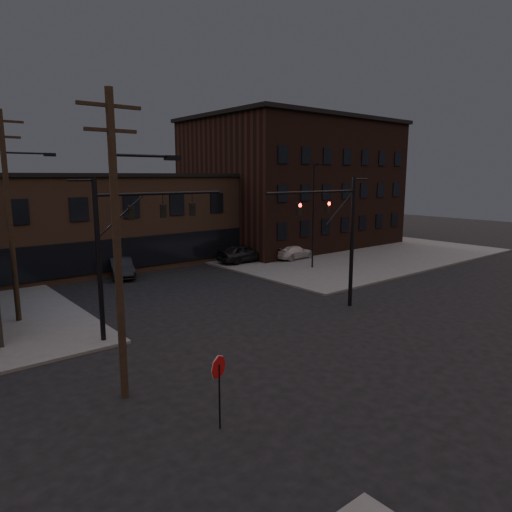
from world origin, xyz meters
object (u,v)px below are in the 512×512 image
Objects in this scene: traffic_signal_far at (123,239)px; parked_car_lot_b at (294,252)px; traffic_signal_near at (340,229)px; car_crossing at (121,267)px; stop_sign at (219,375)px; parked_car_lot_a at (243,253)px.

traffic_signal_far reaches higher than parked_car_lot_b.
traffic_signal_near reaches higher than parked_car_lot_b.
car_crossing is (-16.01, 3.52, -0.01)m from parked_car_lot_b.
traffic_signal_far reaches higher than stop_sign.
traffic_signal_near is 1.60× the size of parked_car_lot_a.
traffic_signal_near is 18.81m from car_crossing.
parked_car_lot_b is at bearing 55.44° from traffic_signal_near.
stop_sign is 30.32m from parked_car_lot_b.
parked_car_lot_a is (4.46, 15.35, -3.93)m from traffic_signal_near.
car_crossing reaches higher than parked_car_lot_b.
traffic_signal_far is at bearing 82.68° from stop_sign.
stop_sign is at bearing 126.39° from parked_car_lot_b.
traffic_signal_near reaches higher than parked_car_lot_a.
parked_car_lot_b is (22.71, 20.06, -1.05)m from stop_sign.
parked_car_lot_b is (4.89, -1.77, -0.20)m from parked_car_lot_a.
traffic_signal_far is at bearing -96.27° from car_crossing.
parked_car_lot_a is 5.21m from parked_car_lot_b.
stop_sign is at bearing -90.41° from car_crossing.
traffic_signal_far is 10.55m from stop_sign.
traffic_signal_near is at bearing -16.17° from traffic_signal_far.
stop_sign reaches higher than parked_car_lot_b.
stop_sign is (-13.36, -6.49, -3.09)m from traffic_signal_near.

